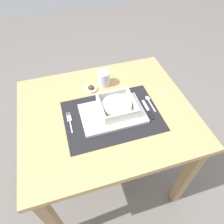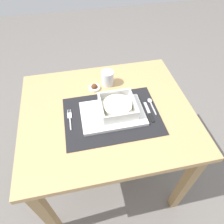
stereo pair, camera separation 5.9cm
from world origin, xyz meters
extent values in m
plane|color=slate|center=(0.00, 0.00, 0.00)|extent=(6.00, 6.00, 0.00)
cube|color=tan|center=(0.00, 0.00, 0.69)|extent=(0.87, 0.74, 0.03)
cube|color=#A48252|center=(-0.39, -0.32, 0.34)|extent=(0.05, 0.05, 0.68)
cube|color=#A48252|center=(0.39, -0.32, 0.34)|extent=(0.05, 0.05, 0.68)
cube|color=#A48252|center=(-0.39, 0.32, 0.34)|extent=(0.05, 0.05, 0.68)
cube|color=#A48252|center=(0.39, 0.32, 0.34)|extent=(0.05, 0.05, 0.68)
cube|color=black|center=(0.02, -0.04, 0.71)|extent=(0.47, 0.33, 0.00)
cube|color=white|center=(0.02, -0.04, 0.72)|extent=(0.31, 0.21, 0.02)
cube|color=white|center=(0.05, -0.02, 0.73)|extent=(0.17, 0.17, 0.01)
cube|color=white|center=(-0.03, -0.02, 0.76)|extent=(0.01, 0.17, 0.05)
cube|color=white|center=(0.13, -0.02, 0.76)|extent=(0.01, 0.17, 0.05)
cube|color=white|center=(0.05, -0.10, 0.76)|extent=(0.15, 0.01, 0.05)
cube|color=white|center=(0.05, 0.06, 0.76)|extent=(0.15, 0.01, 0.05)
cylinder|color=beige|center=(0.05, -0.02, 0.75)|extent=(0.14, 0.14, 0.03)
cube|color=silver|center=(-0.19, -0.05, 0.71)|extent=(0.01, 0.08, 0.00)
cube|color=silver|center=(-0.19, 0.00, 0.71)|extent=(0.02, 0.04, 0.00)
cylinder|color=silver|center=(-0.20, 0.03, 0.71)|extent=(0.00, 0.02, 0.00)
cylinder|color=silver|center=(-0.19, 0.03, 0.71)|extent=(0.00, 0.02, 0.00)
cylinder|color=silver|center=(-0.18, 0.03, 0.71)|extent=(0.00, 0.02, 0.00)
cube|color=silver|center=(0.23, -0.04, 0.71)|extent=(0.01, 0.08, 0.00)
ellipsoid|color=silver|center=(0.23, 0.01, 0.71)|extent=(0.02, 0.03, 0.01)
cube|color=black|center=(0.20, -0.10, 0.71)|extent=(0.01, 0.06, 0.01)
cube|color=silver|center=(0.20, -0.03, 0.71)|extent=(0.01, 0.08, 0.00)
cylinder|color=white|center=(0.04, 0.20, 0.75)|extent=(0.07, 0.07, 0.08)
cylinder|color=#338C3F|center=(0.04, 0.20, 0.74)|extent=(0.06, 0.06, 0.06)
cylinder|color=white|center=(-0.04, 0.18, 0.71)|extent=(0.07, 0.07, 0.01)
sphere|color=#593319|center=(-0.04, 0.18, 0.72)|extent=(0.04, 0.04, 0.04)
camera|label=1|loc=(-0.18, -0.67, 1.49)|focal=32.95mm
camera|label=2|loc=(-0.12, -0.69, 1.49)|focal=32.95mm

